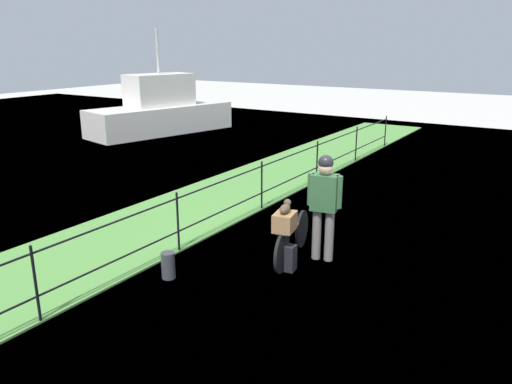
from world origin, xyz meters
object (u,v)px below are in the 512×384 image
(bicycle_main, at_px, (292,239))
(mooring_bollard, at_px, (168,265))
(moored_boat_mid, at_px, (161,112))
(wooden_crate, at_px, (285,222))
(cyclist_person, at_px, (324,199))
(backpack_on_paving, at_px, (286,257))
(terrier_dog, at_px, (285,208))

(bicycle_main, relative_size, mooring_bollard, 4.21)
(mooring_bollard, distance_m, moored_boat_mid, 12.63)
(wooden_crate, distance_m, mooring_bollard, 1.81)
(cyclist_person, bearing_deg, backpack_on_paving, 155.74)
(bicycle_main, height_order, moored_boat_mid, moored_boat_mid)
(terrier_dog, height_order, moored_boat_mid, moored_boat_mid)
(wooden_crate, height_order, cyclist_person, cyclist_person)
(terrier_dog, height_order, backpack_on_paving, terrier_dog)
(wooden_crate, distance_m, backpack_on_paving, 0.56)
(mooring_bollard, bearing_deg, moored_boat_mid, 43.03)
(moored_boat_mid, bearing_deg, bicycle_main, -128.07)
(mooring_bollard, bearing_deg, backpack_on_paving, -48.65)
(mooring_bollard, height_order, moored_boat_mid, moored_boat_mid)
(backpack_on_paving, distance_m, mooring_bollard, 1.75)
(bicycle_main, xyz_separation_m, moored_boat_mid, (7.68, 9.80, 0.47))
(cyclist_person, xyz_separation_m, mooring_bollard, (-1.80, 1.60, -0.81))
(cyclist_person, bearing_deg, mooring_bollard, 138.32)
(bicycle_main, bearing_deg, mooring_bollard, 142.29)
(terrier_dog, xyz_separation_m, mooring_bollard, (-1.19, 1.27, -0.77))
(terrier_dog, distance_m, cyclist_person, 0.70)
(backpack_on_paving, height_order, moored_boat_mid, moored_boat_mid)
(wooden_crate, relative_size, backpack_on_paving, 0.95)
(cyclist_person, relative_size, mooring_bollard, 4.25)
(backpack_on_paving, relative_size, mooring_bollard, 1.01)
(moored_boat_mid, bearing_deg, terrier_dog, -129.14)
(mooring_bollard, bearing_deg, bicycle_main, -37.71)
(bicycle_main, distance_m, moored_boat_mid, 12.46)
(wooden_crate, xyz_separation_m, moored_boat_mid, (8.06, 9.88, 0.04))
(backpack_on_paving, xyz_separation_m, mooring_bollard, (-1.15, 1.31, -0.00))
(terrier_dog, bearing_deg, mooring_bollard, 133.13)
(backpack_on_paving, bearing_deg, wooden_crate, 164.65)
(bicycle_main, distance_m, mooring_bollard, 1.96)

